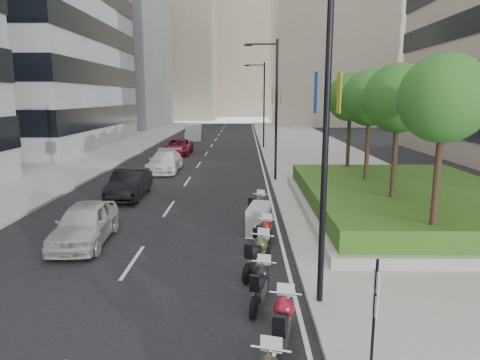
{
  "coord_description": "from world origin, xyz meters",
  "views": [
    {
      "loc": [
        2.29,
        -9.62,
        5.51
      ],
      "look_at": [
        2.09,
        8.29,
        2.0
      ],
      "focal_mm": 32.0,
      "sensor_mm": 36.0,
      "label": 1
    }
  ],
  "objects_px": {
    "motorcycle_2": "(260,285)",
    "motorcycle_3": "(258,255)",
    "motorcycle_5": "(259,219)",
    "motorcycle_6": "(257,207)",
    "car_a": "(85,223)",
    "car_b": "(129,184)",
    "lamp_post_1": "(274,104)",
    "motorcycle_4": "(264,235)",
    "car_d": "(178,147)",
    "delivery_van": "(194,132)",
    "motorcycle_1": "(283,325)",
    "parking_sign": "(374,310)",
    "lamp_post_0": "(320,115)",
    "car_c": "(165,161)",
    "lamp_post_2": "(263,101)"
  },
  "relations": [
    {
      "from": "lamp_post_0",
      "to": "car_b",
      "type": "bearing_deg",
      "value": 123.53
    },
    {
      "from": "car_d",
      "to": "motorcycle_2",
      "type": "bearing_deg",
      "value": -77.95
    },
    {
      "from": "lamp_post_2",
      "to": "delivery_van",
      "type": "distance_m",
      "value": 13.48
    },
    {
      "from": "motorcycle_1",
      "to": "motorcycle_2",
      "type": "xyz_separation_m",
      "value": [
        -0.41,
        2.1,
        -0.04
      ]
    },
    {
      "from": "motorcycle_1",
      "to": "motorcycle_4",
      "type": "relative_size",
      "value": 1.08
    },
    {
      "from": "car_b",
      "to": "car_c",
      "type": "xyz_separation_m",
      "value": [
        0.44,
        8.29,
        -0.01
      ]
    },
    {
      "from": "motorcycle_3",
      "to": "motorcycle_5",
      "type": "height_order",
      "value": "motorcycle_5"
    },
    {
      "from": "lamp_post_1",
      "to": "motorcycle_4",
      "type": "height_order",
      "value": "lamp_post_1"
    },
    {
      "from": "lamp_post_1",
      "to": "motorcycle_1",
      "type": "relative_size",
      "value": 4.05
    },
    {
      "from": "motorcycle_4",
      "to": "delivery_van",
      "type": "relative_size",
      "value": 0.41
    },
    {
      "from": "motorcycle_4",
      "to": "motorcycle_1",
      "type": "bearing_deg",
      "value": -163.77
    },
    {
      "from": "lamp_post_0",
      "to": "car_d",
      "type": "height_order",
      "value": "lamp_post_0"
    },
    {
      "from": "motorcycle_4",
      "to": "car_d",
      "type": "bearing_deg",
      "value": 30.4
    },
    {
      "from": "motorcycle_2",
      "to": "motorcycle_6",
      "type": "distance_m",
      "value": 8.24
    },
    {
      "from": "lamp_post_0",
      "to": "motorcycle_1",
      "type": "bearing_deg",
      "value": -116.45
    },
    {
      "from": "motorcycle_5",
      "to": "motorcycle_6",
      "type": "height_order",
      "value": "motorcycle_5"
    },
    {
      "from": "lamp_post_0",
      "to": "delivery_van",
      "type": "height_order",
      "value": "lamp_post_0"
    },
    {
      "from": "motorcycle_2",
      "to": "car_c",
      "type": "relative_size",
      "value": 0.39
    },
    {
      "from": "car_d",
      "to": "car_b",
      "type": "bearing_deg",
      "value": -90.52
    },
    {
      "from": "lamp_post_2",
      "to": "motorcycle_3",
      "type": "xyz_separation_m",
      "value": [
        -1.44,
        -32.84,
        -4.47
      ]
    },
    {
      "from": "motorcycle_1",
      "to": "motorcycle_2",
      "type": "relative_size",
      "value": 1.08
    },
    {
      "from": "lamp_post_1",
      "to": "motorcycle_6",
      "type": "distance_m",
      "value": 9.89
    },
    {
      "from": "lamp_post_0",
      "to": "motorcycle_2",
      "type": "bearing_deg",
      "value": 177.69
    },
    {
      "from": "motorcycle_2",
      "to": "motorcycle_5",
      "type": "height_order",
      "value": "motorcycle_5"
    },
    {
      "from": "motorcycle_3",
      "to": "car_a",
      "type": "relative_size",
      "value": 0.47
    },
    {
      "from": "car_b",
      "to": "car_d",
      "type": "height_order",
      "value": "car_b"
    },
    {
      "from": "car_a",
      "to": "delivery_van",
      "type": "distance_m",
      "value": 39.73
    },
    {
      "from": "motorcycle_2",
      "to": "motorcycle_3",
      "type": "distance_m",
      "value": 2.11
    },
    {
      "from": "lamp_post_2",
      "to": "motorcycle_2",
      "type": "bearing_deg",
      "value": -92.34
    },
    {
      "from": "motorcycle_2",
      "to": "motorcycle_3",
      "type": "relative_size",
      "value": 0.97
    },
    {
      "from": "car_a",
      "to": "car_b",
      "type": "xyz_separation_m",
      "value": [
        -0.3,
        7.51,
        0.0
      ]
    },
    {
      "from": "lamp_post_2",
      "to": "motorcycle_6",
      "type": "relative_size",
      "value": 4.46
    },
    {
      "from": "delivery_van",
      "to": "motorcycle_1",
      "type": "bearing_deg",
      "value": -84.86
    },
    {
      "from": "car_a",
      "to": "motorcycle_1",
      "type": "bearing_deg",
      "value": -48.81
    },
    {
      "from": "delivery_van",
      "to": "parking_sign",
      "type": "bearing_deg",
      "value": -83.09
    },
    {
      "from": "lamp_post_1",
      "to": "motorcycle_1",
      "type": "xyz_separation_m",
      "value": [
        -1.02,
        -19.04,
        -4.47
      ]
    },
    {
      "from": "lamp_post_1",
      "to": "motorcycle_4",
      "type": "bearing_deg",
      "value": -95.13
    },
    {
      "from": "motorcycle_1",
      "to": "car_c",
      "type": "distance_m",
      "value": 23.74
    },
    {
      "from": "lamp_post_1",
      "to": "motorcycle_3",
      "type": "xyz_separation_m",
      "value": [
        -1.44,
        -14.84,
        -4.47
      ]
    },
    {
      "from": "motorcycle_2",
      "to": "delivery_van",
      "type": "height_order",
      "value": "delivery_van"
    },
    {
      "from": "car_b",
      "to": "car_d",
      "type": "relative_size",
      "value": 0.89
    },
    {
      "from": "car_b",
      "to": "car_c",
      "type": "bearing_deg",
      "value": 86.09
    },
    {
      "from": "lamp_post_2",
      "to": "motorcycle_4",
      "type": "xyz_separation_m",
      "value": [
        -1.14,
        -30.73,
        -4.51
      ]
    },
    {
      "from": "lamp_post_2",
      "to": "car_d",
      "type": "relative_size",
      "value": 1.69
    },
    {
      "from": "car_a",
      "to": "car_c",
      "type": "bearing_deg",
      "value": 85.89
    },
    {
      "from": "motorcycle_3",
      "to": "car_c",
      "type": "xyz_separation_m",
      "value": [
        -6.35,
        18.54,
        0.17
      ]
    },
    {
      "from": "parking_sign",
      "to": "motorcycle_4",
      "type": "distance_m",
      "value": 7.54
    },
    {
      "from": "car_a",
      "to": "delivery_van",
      "type": "bearing_deg",
      "value": 87.16
    },
    {
      "from": "lamp_post_0",
      "to": "delivery_van",
      "type": "distance_m",
      "value": 45.63
    },
    {
      "from": "motorcycle_1",
      "to": "motorcycle_6",
      "type": "relative_size",
      "value": 1.1
    }
  ]
}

